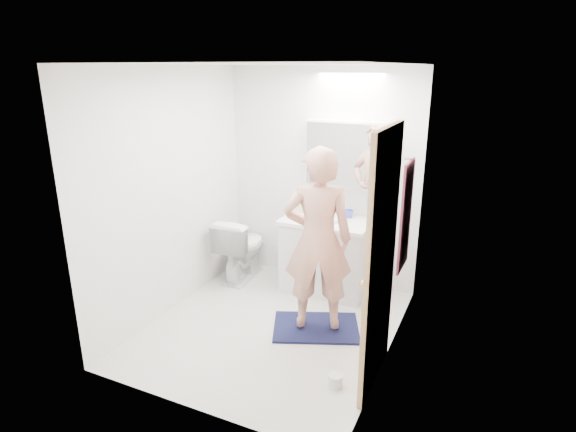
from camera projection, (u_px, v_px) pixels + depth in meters
The scene contains 23 objects.
floor at pixel (272, 327), 4.47m from camera, with size 2.50×2.50×0.00m, color silver.
ceiling at pixel (269, 64), 3.74m from camera, with size 2.50×2.50×0.00m, color white.
wall_back at pixel (321, 178), 5.19m from camera, with size 2.50×2.50×0.00m, color white.
wall_front at pixel (184, 257), 3.03m from camera, with size 2.50×2.50×0.00m, color white.
wall_left at pixel (170, 193), 4.55m from camera, with size 2.50×2.50×0.00m, color white.
wall_right at pixel (396, 224), 3.67m from camera, with size 2.50×2.50×0.00m, color white.
vanity_cabinet at pixel (326, 257), 5.12m from camera, with size 0.90×0.55×0.78m, color silver.
countertop at pixel (327, 221), 4.99m from camera, with size 0.95×0.58×0.04m, color white.
sink_basin at pixel (328, 217), 5.01m from camera, with size 0.36×0.36×0.03m, color white.
faucet at pixel (334, 207), 5.15m from camera, with size 0.02×0.02×0.16m, color silver.
medicine_cabinet at pixel (346, 154), 4.91m from camera, with size 0.88×0.14×0.70m, color white.
mirror_panel at pixel (344, 155), 4.85m from camera, with size 0.84×0.01×0.66m, color silver.
toilet at pixel (242, 247), 5.42m from camera, with size 0.42×0.74×0.75m, color white.
bath_rug at pixel (316, 327), 4.44m from camera, with size 0.80×0.55×0.02m, color #16123A.
person at pixel (318, 240), 4.17m from camera, with size 0.62×0.41×1.70m, color tan.
door at pixel (381, 263), 3.43m from camera, with size 0.04×0.80×2.00m, color tan.
door_knob at pixel (364, 284), 3.21m from camera, with size 0.06×0.06×0.06m, color gold.
towel at pixel (406, 216), 4.18m from camera, with size 0.02×0.42×1.00m, color #12203A.
towel_hook at pixel (409, 159), 4.03m from camera, with size 0.02×0.02×0.07m, color silver.
soap_bottle_a at pixel (303, 202), 5.22m from camera, with size 0.09×0.09×0.23m, color beige.
soap_bottle_b at pixel (319, 206), 5.18m from camera, with size 0.07×0.07×0.16m, color #507AAB.
toothbrush_cup at pixel (349, 214), 5.03m from camera, with size 0.09×0.09×0.09m, color #4354CB.
toilet_paper_roll at pixel (335, 380), 3.62m from camera, with size 0.11×0.11×0.10m, color silver.
Camera 1 is at (1.79, -3.51, 2.37)m, focal length 29.08 mm.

